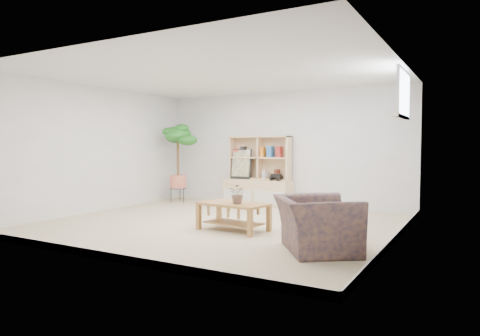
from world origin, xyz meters
The scene contains 14 objects.
floor centered at (0.00, 0.00, 0.00)m, with size 5.50×5.00×0.01m, color #CDBA8C.
ceiling centered at (0.00, 0.00, 2.40)m, with size 5.50×5.00×0.01m, color silver.
walls centered at (0.00, 0.00, 1.20)m, with size 5.51×5.01×2.40m.
baseboard centered at (0.00, 0.00, 0.05)m, with size 5.50×5.00×0.10m, color white, non-canonical shape.
window centered at (2.73, 0.60, 2.00)m, with size 0.10×0.98×0.68m, color silver, non-canonical shape.
window_sill centered at (2.67, 0.60, 1.68)m, with size 0.14×1.00×0.04m, color white.
storage_unit centered at (-0.42, 2.24, 0.74)m, with size 1.47×0.50×1.47m, color #DDAC7D, non-canonical shape.
poster centered at (-0.81, 2.22, 0.87)m, with size 0.46×0.11×0.64m, color #FFED42, non-canonical shape.
toy_truck centered at (0.04, 2.17, 0.63)m, with size 0.30×0.20×0.16m, color black, non-canonical shape.
coffee_table centered at (0.49, -0.35, 0.21)m, with size 1.02×0.55×0.42m, color #A97734, non-canonical shape.
table_plant centered at (0.61, -0.41, 0.56)m, with size 0.27×0.23×0.30m, color #176E21.
floor_tree centered at (-2.22, 1.83, 0.88)m, with size 0.65×0.65×1.77m, color #156B21, non-canonical shape.
armchair centered at (2.00, -0.96, 0.37)m, with size 1.01×0.88×0.75m, color #181F3F.
sill_plant centered at (2.67, 0.81, 1.83)m, with size 0.14×0.12×0.26m, color #156B21.
Camera 1 is at (3.69, -5.83, 1.27)m, focal length 32.00 mm.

